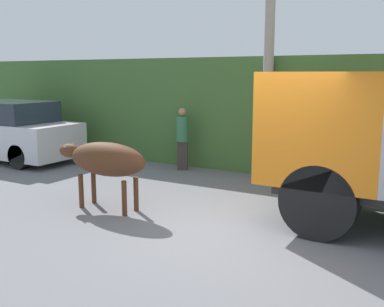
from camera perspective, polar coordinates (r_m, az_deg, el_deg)
ground_plane at (r=7.07m, az=7.35°, el=-10.32°), size 60.00×60.00×0.00m
hillside_embankment at (r=13.55m, az=19.27°, el=5.21°), size 32.00×6.16×2.87m
brown_cow at (r=8.29m, az=-10.96°, el=-0.79°), size 1.98×0.62×1.24m
parked_suv at (r=13.92m, az=-22.23°, el=2.56°), size 4.33×1.76×1.69m
pedestrian_on_hill at (r=11.52m, az=-1.21°, el=2.25°), size 0.42×0.42×1.60m
utility_pole at (r=10.73m, az=9.84°, el=15.93°), size 0.90×0.24×6.93m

